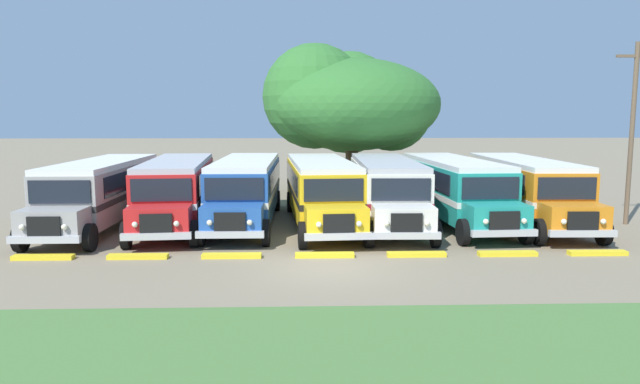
{
  "coord_description": "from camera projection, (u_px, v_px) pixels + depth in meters",
  "views": [
    {
      "loc": [
        -0.78,
        -17.65,
        4.73
      ],
      "look_at": [
        0.0,
        6.22,
        1.6
      ],
      "focal_mm": 32.41,
      "sensor_mm": 36.0,
      "label": 1
    }
  ],
  "objects": [
    {
      "name": "curb_wheelstop_6",
      "position": [
        597.0,
        253.0,
        19.84
      ],
      "size": [
        2.0,
        0.36,
        0.15
      ],
      "primitive_type": "cube",
      "color": "yellow",
      "rests_on": "ground_plane"
    },
    {
      "name": "parked_bus_slot_3",
      "position": [
        321.0,
        188.0,
        25.48
      ],
      "size": [
        3.35,
        10.94,
        2.82
      ],
      "rotation": [
        0.0,
        0.0,
        -1.5
      ],
      "color": "yellow",
      "rests_on": "ground_plane"
    },
    {
      "name": "curb_wheelstop_3",
      "position": [
        325.0,
        255.0,
        19.53
      ],
      "size": [
        2.0,
        0.36,
        0.15
      ],
      "primitive_type": "cube",
      "color": "yellow",
      "rests_on": "ground_plane"
    },
    {
      "name": "curb_wheelstop_0",
      "position": [
        43.0,
        257.0,
        19.23
      ],
      "size": [
        2.0,
        0.36,
        0.15
      ],
      "primitive_type": "cube",
      "color": "yellow",
      "rests_on": "ground_plane"
    },
    {
      "name": "ground_plane",
      "position": [
        326.0,
        268.0,
        18.13
      ],
      "size": [
        220.0,
        220.0,
        0.0
      ],
      "primitive_type": "plane",
      "color": "#84755B"
    },
    {
      "name": "broad_shade_tree",
      "position": [
        348.0,
        104.0,
        34.76
      ],
      "size": [
        10.39,
        11.79,
        8.9
      ],
      "color": "brown",
      "rests_on": "ground_plane"
    },
    {
      "name": "parked_bus_slot_2",
      "position": [
        246.0,
        187.0,
        25.83
      ],
      "size": [
        2.76,
        10.85,
        2.82
      ],
      "rotation": [
        0.0,
        0.0,
        -1.58
      ],
      "color": "#23519E",
      "rests_on": "ground_plane"
    },
    {
      "name": "parked_bus_slot_6",
      "position": [
        524.0,
        187.0,
        26.02
      ],
      "size": [
        2.85,
        10.86,
        2.82
      ],
      "rotation": [
        0.0,
        0.0,
        -1.59
      ],
      "color": "orange",
      "rests_on": "ground_plane"
    },
    {
      "name": "parked_bus_slot_4",
      "position": [
        386.0,
        188.0,
        25.65
      ],
      "size": [
        2.87,
        10.86,
        2.82
      ],
      "rotation": [
        0.0,
        0.0,
        -1.59
      ],
      "color": "silver",
      "rests_on": "ground_plane"
    },
    {
      "name": "curb_wheelstop_2",
      "position": [
        232.0,
        256.0,
        19.43
      ],
      "size": [
        2.0,
        0.36,
        0.15
      ],
      "primitive_type": "cube",
      "color": "yellow",
      "rests_on": "ground_plane"
    },
    {
      "name": "parked_bus_slot_5",
      "position": [
        454.0,
        187.0,
        26.05
      ],
      "size": [
        3.18,
        10.91,
        2.82
      ],
      "rotation": [
        0.0,
        0.0,
        -1.52
      ],
      "color": "teal",
      "rests_on": "ground_plane"
    },
    {
      "name": "parked_bus_slot_1",
      "position": [
        177.0,
        188.0,
        25.5
      ],
      "size": [
        3.43,
        10.95,
        2.82
      ],
      "rotation": [
        0.0,
        0.0,
        -1.49
      ],
      "color": "red",
      "rests_on": "ground_plane"
    },
    {
      "name": "utility_pole",
      "position": [
        632.0,
        129.0,
        24.99
      ],
      "size": [
        1.8,
        0.2,
        7.89
      ],
      "color": "brown",
      "rests_on": "ground_plane"
    },
    {
      "name": "parked_bus_slot_0",
      "position": [
        102.0,
        190.0,
        24.99
      ],
      "size": [
        2.68,
        10.84,
        2.82
      ],
      "rotation": [
        0.0,
        0.0,
        -1.57
      ],
      "color": "#9E9993",
      "rests_on": "ground_plane"
    },
    {
      "name": "curb_wheelstop_4",
      "position": [
        417.0,
        254.0,
        19.63
      ],
      "size": [
        2.0,
        0.36,
        0.15
      ],
      "primitive_type": "cube",
      "color": "yellow",
      "rests_on": "ground_plane"
    },
    {
      "name": "curb_wheelstop_5",
      "position": [
        507.0,
        254.0,
        19.74
      ],
      "size": [
        2.0,
        0.36,
        0.15
      ],
      "primitive_type": "cube",
      "color": "yellow",
      "rests_on": "ground_plane"
    },
    {
      "name": "curb_wheelstop_1",
      "position": [
        138.0,
        256.0,
        19.33
      ],
      "size": [
        2.0,
        0.36,
        0.15
      ],
      "primitive_type": "cube",
      "color": "yellow",
      "rests_on": "ground_plane"
    }
  ]
}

